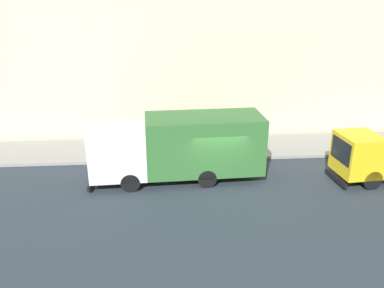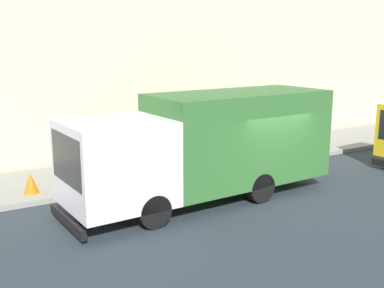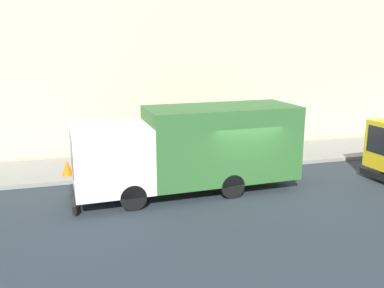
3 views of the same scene
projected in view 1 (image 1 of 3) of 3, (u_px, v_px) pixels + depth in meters
name	position (u px, v px, depth m)	size (l,w,h in m)	color
ground	(219.00, 186.00, 18.44)	(80.00, 80.00, 0.00)	#273037
sidewalk	(208.00, 148.00, 22.82)	(3.46, 30.00, 0.16)	gray
building_facade	(205.00, 62.00, 23.26)	(0.50, 30.00, 9.39)	beige
large_utility_truck	(180.00, 146.00, 18.63)	(2.78, 8.31, 3.13)	white
small_flatbed_truck	(380.00, 159.00, 18.72)	(2.46, 5.80, 2.38)	yellow
pedestrian_walking	(132.00, 134.00, 22.15)	(0.47, 0.47, 1.71)	black
pedestrian_standing	(160.00, 126.00, 23.35)	(0.43, 0.43, 1.75)	brown
traffic_cone_orange	(96.00, 151.00, 21.34)	(0.45, 0.45, 0.64)	orange
street_sign_post	(195.00, 130.00, 20.91)	(0.44, 0.08, 2.52)	#4C5156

